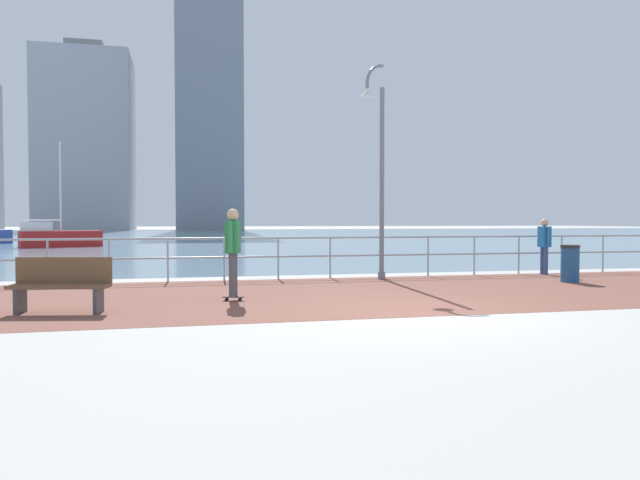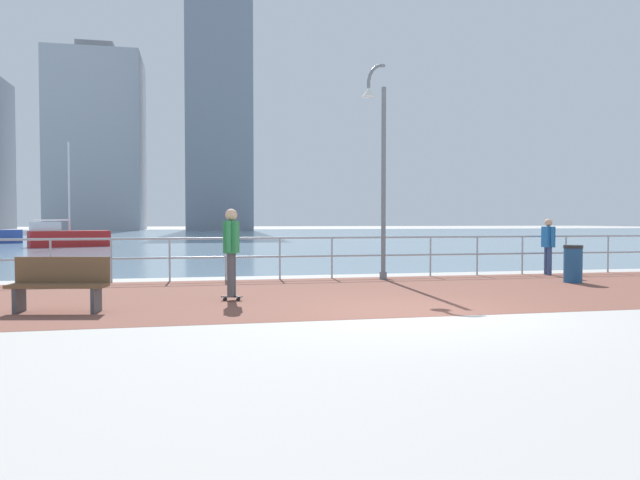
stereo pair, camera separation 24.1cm
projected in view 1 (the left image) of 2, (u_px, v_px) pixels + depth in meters
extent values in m
plane|color=#ADAAA5|center=(231.00, 239.00, 48.96)|extent=(220.00, 220.00, 0.00)
cube|color=brown|center=(367.00, 292.00, 12.60)|extent=(28.00, 6.52, 0.01)
cube|color=#6B899E|center=(223.00, 236.00, 59.60)|extent=(180.00, 88.00, 0.00)
cylinder|color=#9EADB7|center=(48.00, 262.00, 14.19)|extent=(0.05, 0.05, 1.08)
cylinder|color=#9EADB7|center=(109.00, 261.00, 14.50)|extent=(0.05, 0.05, 1.08)
cylinder|color=#9EADB7|center=(168.00, 260.00, 14.82)|extent=(0.05, 0.05, 1.08)
cylinder|color=#9EADB7|center=(224.00, 259.00, 15.13)|extent=(0.05, 0.05, 1.08)
cylinder|color=#9EADB7|center=(278.00, 259.00, 15.44)|extent=(0.05, 0.05, 1.08)
cylinder|color=#9EADB7|center=(330.00, 258.00, 15.76)|extent=(0.05, 0.05, 1.08)
cylinder|color=#9EADB7|center=(380.00, 257.00, 16.07)|extent=(0.05, 0.05, 1.08)
cylinder|color=#9EADB7|center=(428.00, 256.00, 16.39)|extent=(0.05, 0.05, 1.08)
cylinder|color=#9EADB7|center=(474.00, 256.00, 16.70)|extent=(0.05, 0.05, 1.08)
cylinder|color=#9EADB7|center=(519.00, 255.00, 17.01)|extent=(0.05, 0.05, 1.08)
cylinder|color=#9EADB7|center=(562.00, 254.00, 17.33)|extent=(0.05, 0.05, 1.08)
cylinder|color=#9EADB7|center=(603.00, 254.00, 17.64)|extent=(0.05, 0.05, 1.08)
cylinder|color=#9EADB7|center=(330.00, 238.00, 15.74)|extent=(25.20, 0.06, 0.06)
cylinder|color=#9EADB7|center=(330.00, 256.00, 15.76)|extent=(25.20, 0.06, 0.06)
cylinder|color=slate|center=(382.00, 275.00, 15.47)|extent=(0.19, 0.19, 0.20)
cylinder|color=slate|center=(382.00, 184.00, 15.39)|extent=(0.12, 0.12, 4.99)
cylinder|color=slate|center=(380.00, 66.00, 15.24)|extent=(0.20, 0.16, 0.11)
cylinder|color=slate|center=(376.00, 67.00, 15.14)|extent=(0.21, 0.16, 0.15)
cylinder|color=slate|center=(372.00, 69.00, 15.06)|extent=(0.20, 0.16, 0.18)
cylinder|color=slate|center=(370.00, 73.00, 15.00)|extent=(0.18, 0.15, 0.19)
cylinder|color=slate|center=(368.00, 79.00, 14.96)|extent=(0.15, 0.13, 0.19)
cylinder|color=slate|center=(367.00, 85.00, 14.96)|extent=(0.11, 0.11, 0.17)
cone|color=silver|center=(367.00, 93.00, 14.96)|extent=(0.36, 0.36, 0.22)
cylinder|color=black|center=(226.00, 300.00, 11.25)|extent=(0.07, 0.05, 0.06)
cylinder|color=black|center=(227.00, 299.00, 11.32)|extent=(0.07, 0.05, 0.06)
cylinder|color=black|center=(239.00, 300.00, 11.23)|extent=(0.07, 0.05, 0.06)
cylinder|color=black|center=(240.00, 299.00, 11.31)|extent=(0.07, 0.05, 0.06)
cube|color=black|center=(233.00, 297.00, 11.28)|extent=(0.41, 0.22, 0.02)
cylinder|color=#4C4C51|center=(232.00, 275.00, 11.18)|extent=(0.16, 0.16, 0.83)
cylinder|color=#4C4C51|center=(234.00, 274.00, 11.34)|extent=(0.16, 0.16, 0.83)
cube|color=#2D8C4C|center=(233.00, 237.00, 11.24)|extent=(0.33, 0.40, 0.62)
cylinder|color=#2D8C4C|center=(230.00, 236.00, 11.01)|extent=(0.11, 0.11, 0.58)
cylinder|color=#2D8C4C|center=(236.00, 236.00, 11.47)|extent=(0.11, 0.11, 0.58)
sphere|color=#DBAD89|center=(233.00, 215.00, 11.22)|extent=(0.23, 0.23, 0.23)
cylinder|color=#384C7A|center=(543.00, 261.00, 16.89)|extent=(0.14, 0.14, 0.78)
cylinder|color=#384C7A|center=(546.00, 261.00, 16.73)|extent=(0.14, 0.14, 0.78)
cube|color=#236BB2|center=(544.00, 237.00, 16.79)|extent=(0.26, 0.35, 0.58)
cylinder|color=#236BB2|center=(540.00, 236.00, 17.01)|extent=(0.09, 0.09, 0.56)
cylinder|color=#236BB2|center=(549.00, 236.00, 16.56)|extent=(0.09, 0.09, 0.56)
sphere|color=#DBAD89|center=(545.00, 223.00, 16.78)|extent=(0.22, 0.22, 0.22)
cylinder|color=navy|center=(570.00, 265.00, 14.72)|extent=(0.44, 0.44, 0.85)
cylinder|color=#262628|center=(570.00, 247.00, 14.71)|extent=(0.46, 0.46, 0.08)
cube|color=brown|center=(59.00, 286.00, 9.76)|extent=(1.65, 0.72, 0.06)
cube|color=brown|center=(64.00, 270.00, 9.97)|extent=(1.58, 0.35, 0.44)
cube|color=#3F4247|center=(98.00, 300.00, 9.79)|extent=(0.13, 0.38, 0.45)
cube|color=#3F4247|center=(20.00, 300.00, 9.75)|extent=(0.13, 0.38, 0.45)
cube|color=#B21E1E|center=(61.00, 239.00, 34.39)|extent=(4.56, 2.87, 0.94)
cube|color=silver|center=(36.00, 227.00, 33.62)|extent=(1.81, 1.46, 0.52)
cylinder|color=silver|center=(60.00, 186.00, 34.29)|extent=(0.10, 0.10, 5.20)
cylinder|color=silver|center=(43.00, 220.00, 33.81)|extent=(1.86, 0.80, 0.08)
cube|color=slate|center=(208.00, 88.00, 94.35)|extent=(10.17, 12.87, 45.59)
cube|color=#A3A8B2|center=(87.00, 143.00, 96.96)|extent=(14.47, 13.87, 28.42)
cube|color=slate|center=(85.00, 50.00, 96.46)|extent=(5.79, 5.55, 2.00)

